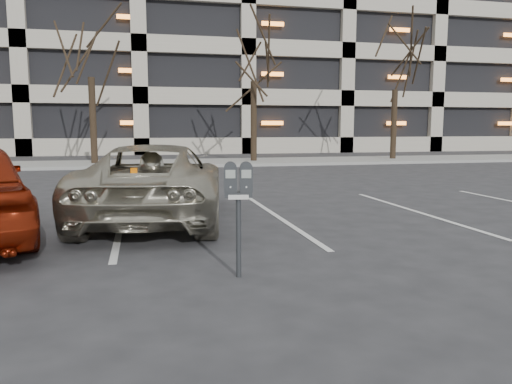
% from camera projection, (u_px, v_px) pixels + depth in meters
% --- Properties ---
extents(ground, '(140.00, 140.00, 0.00)m').
position_uv_depth(ground, '(223.00, 252.00, 6.60)').
color(ground, '#28282B').
rests_on(ground, ground).
extents(sidewalk, '(80.00, 4.00, 0.12)m').
position_uv_depth(sidewalk, '(166.00, 163.00, 22.06)').
color(sidewalk, gray).
rests_on(sidewalk, ground).
extents(stall_lines, '(16.90, 5.20, 0.00)m').
position_uv_depth(stall_lines, '(121.00, 224.00, 8.51)').
color(stall_lines, silver).
rests_on(stall_lines, ground).
extents(parking_garage, '(52.00, 20.00, 19.00)m').
position_uv_depth(parking_garage, '(301.00, 33.00, 40.77)').
color(parking_garage, black).
rests_on(parking_garage, ground).
extents(tree_b, '(3.65, 3.65, 8.28)m').
position_uv_depth(tree_b, '(89.00, 21.00, 20.63)').
color(tree_b, black).
rests_on(tree_b, ground).
extents(tree_c, '(3.62, 3.62, 8.23)m').
position_uv_depth(tree_c, '(254.00, 30.00, 22.18)').
color(tree_c, black).
rests_on(tree_c, ground).
extents(tree_d, '(3.36, 3.36, 7.64)m').
position_uv_depth(tree_d, '(397.00, 45.00, 23.79)').
color(tree_d, black).
rests_on(tree_d, ground).
extents(parking_meter, '(0.34, 0.17, 1.25)m').
position_uv_depth(parking_meter, '(238.00, 191.00, 5.40)').
color(parking_meter, black).
rests_on(parking_meter, ground).
extents(suv_silver, '(2.95, 5.15, 1.36)m').
position_uv_depth(suv_silver, '(156.00, 182.00, 8.86)').
color(suv_silver, '#B0AA96').
rests_on(suv_silver, ground).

